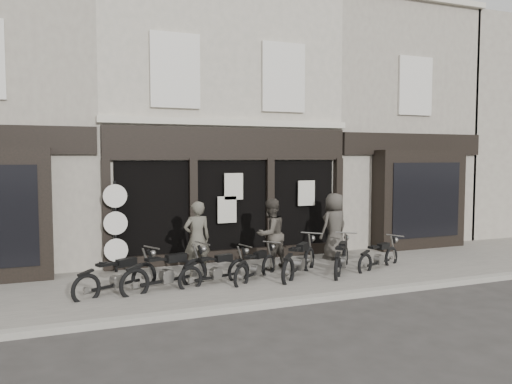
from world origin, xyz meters
name	(u,v)px	position (x,y,z in m)	size (l,w,h in m)	color
ground_plane	(273,289)	(0.00, 0.00, 0.00)	(90.00, 90.00, 0.00)	#2D2B28
pavement	(259,278)	(0.00, 0.90, 0.06)	(30.00, 4.20, 0.12)	#635F57
kerb	(297,301)	(0.00, -1.25, 0.07)	(30.00, 0.25, 0.13)	gray
central_building	(203,127)	(0.00, 5.95, 4.08)	(7.30, 6.22, 8.34)	#BEB4A3
neighbour_right	(364,132)	(6.35, 5.90, 4.04)	(5.60, 6.73, 8.34)	#A19A88
motorcycle_0	(118,280)	(-3.44, 0.60, 0.40)	(1.95, 1.20, 1.01)	black
motorcycle_1	(167,275)	(-2.38, 0.50, 0.42)	(2.14, 1.03, 1.07)	black
motorcycle_2	(216,273)	(-1.20, 0.58, 0.37)	(1.91, 0.79, 0.94)	black
motorcycle_3	(256,269)	(-0.19, 0.61, 0.37)	(1.62, 1.38, 0.92)	black
motorcycle_4	(299,263)	(0.97, 0.57, 0.43)	(1.79, 1.73, 1.07)	black
motorcycle_5	(342,261)	(2.16, 0.52, 0.41)	(1.54, 1.80, 1.02)	black
motorcycle_6	(379,259)	(3.32, 0.53, 0.37)	(1.80, 1.01, 0.92)	black
man_left	(197,238)	(-1.42, 1.49, 1.05)	(0.68, 0.45, 1.87)	#4E4B40
man_centre	(271,234)	(0.57, 1.47, 1.05)	(0.91, 0.71, 1.87)	#3D3831
man_right	(334,226)	(2.82, 2.03, 1.08)	(0.94, 0.61, 1.92)	#3B3731
advert_sign_post	(116,230)	(-3.27, 2.61, 1.20)	(0.60, 0.39, 2.46)	black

